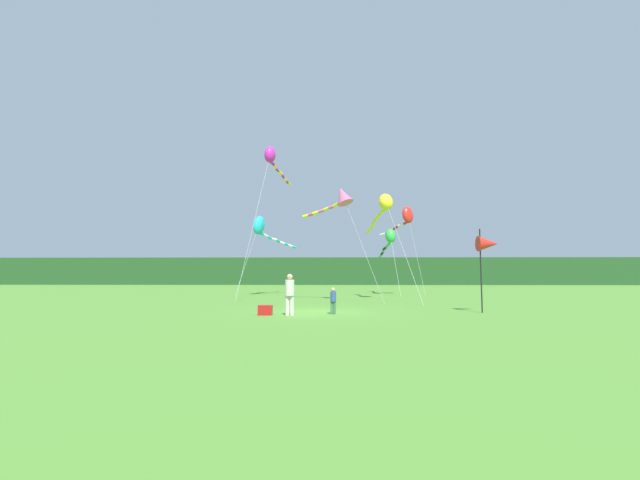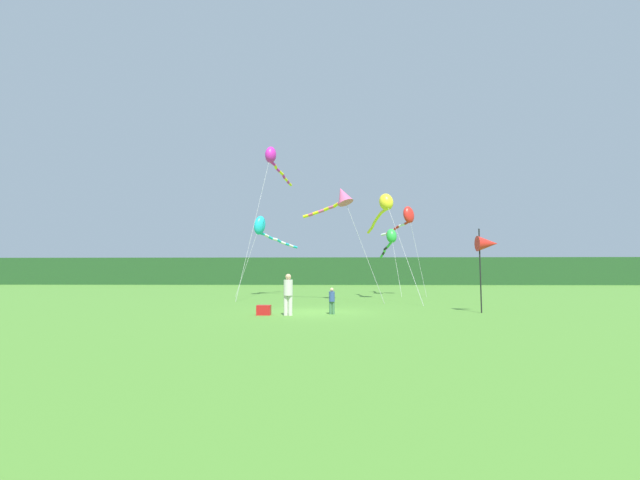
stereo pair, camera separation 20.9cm
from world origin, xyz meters
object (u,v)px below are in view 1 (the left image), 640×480
object	(u,v)px
banner_flag_pole	(488,245)
kite_red	(406,217)
cooler_box	(265,310)
kite_magenta	(272,158)
kite_rainbow	(341,197)
person_child	(333,299)
kite_green	(389,239)
kite_yellow	(384,206)
kite_cyan	(262,227)
person_adult	(290,292)

from	to	relation	value
banner_flag_pole	kite_red	distance (m)	14.86
cooler_box	kite_magenta	bearing A→B (deg)	97.35
banner_flag_pole	kite_magenta	bearing A→B (deg)	134.39
cooler_box	kite_rainbow	bearing A→B (deg)	67.82
cooler_box	kite_red	xyz separation A→B (m)	(8.89, 15.71, 6.09)
kite_rainbow	banner_flag_pole	bearing A→B (deg)	-48.32
person_child	kite_red	world-z (taller)	kite_red
banner_flag_pole	kite_green	bearing A→B (deg)	98.20
kite_yellow	kite_rainbow	xyz separation A→B (m)	(-2.94, -1.54, 0.30)
person_child	banner_flag_pole	xyz separation A→B (m)	(6.96, 0.81, 2.41)
person_child	kite_rainbow	bearing A→B (deg)	85.90
cooler_box	kite_yellow	world-z (taller)	kite_yellow
kite_yellow	kite_cyan	bearing A→B (deg)	152.31
person_adult	kite_cyan	world-z (taller)	kite_cyan
person_child	cooler_box	xyz separation A→B (m)	(-2.86, -0.42, -0.42)
kite_magenta	kite_green	bearing A→B (deg)	20.25
banner_flag_pole	kite_red	world-z (taller)	kite_red
person_child	kite_yellow	bearing A→B (deg)	69.75
person_adult	kite_red	xyz separation A→B (m)	(7.85, 15.87, 5.33)
person_child	kite_yellow	xyz separation A→B (m)	(3.52, 9.53, 5.65)
banner_flag_pole	kite_magenta	world-z (taller)	kite_magenta
cooler_box	person_adult	bearing A→B (deg)	-8.88
kite_red	kite_magenta	bearing A→B (deg)	-165.53
banner_flag_pole	kite_cyan	xyz separation A→B (m)	(-12.49, 13.47, 2.33)
banner_flag_pole	kite_green	world-z (taller)	kite_green
person_adult	kite_red	bearing A→B (deg)	63.67
kite_rainbow	kite_green	world-z (taller)	kite_rainbow
kite_cyan	person_child	bearing A→B (deg)	-68.86
cooler_box	kite_red	bearing A→B (deg)	60.49
kite_magenta	kite_red	world-z (taller)	kite_magenta
cooler_box	kite_green	bearing A→B (deg)	65.05
kite_yellow	kite_green	bearing A→B (deg)	78.96
kite_yellow	kite_magenta	world-z (taller)	kite_magenta
banner_flag_pole	kite_red	xyz separation A→B (m)	(-0.93, 14.47, 3.25)
kite_yellow	kite_rainbow	world-z (taller)	kite_rainbow
cooler_box	banner_flag_pole	size ratio (longest dim) A/B	0.15
kite_green	kite_cyan	xyz separation A→B (m)	(-10.30, -1.71, 0.81)
banner_flag_pole	kite_magenta	size ratio (longest dim) A/B	0.33
kite_rainbow	person_adult	bearing A→B (deg)	-105.59
kite_rainbow	cooler_box	bearing A→B (deg)	-112.18
kite_rainbow	kite_magenta	world-z (taller)	kite_magenta
person_child	kite_rainbow	distance (m)	9.98
banner_flag_pole	kite_magenta	xyz separation A→B (m)	(-11.50, 11.74, 7.45)
kite_cyan	kite_red	size ratio (longest dim) A/B	0.89
kite_magenta	kite_green	size ratio (longest dim) A/B	1.49
person_adult	person_child	xyz separation A→B (m)	(1.82, 0.59, -0.33)
kite_yellow	kite_green	world-z (taller)	kite_yellow
kite_yellow	kite_red	bearing A→B (deg)	66.37
person_child	banner_flag_pole	world-z (taller)	banner_flag_pole
kite_yellow	kite_cyan	world-z (taller)	kite_yellow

